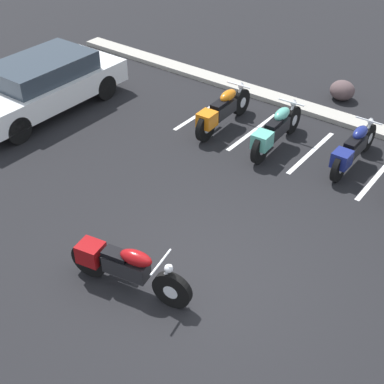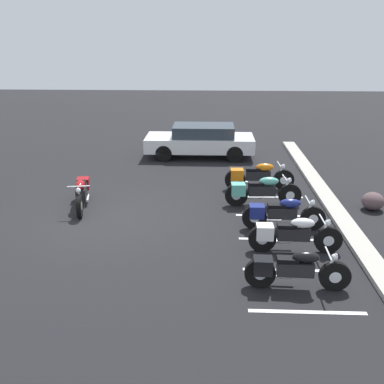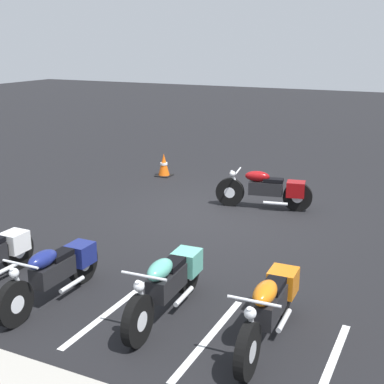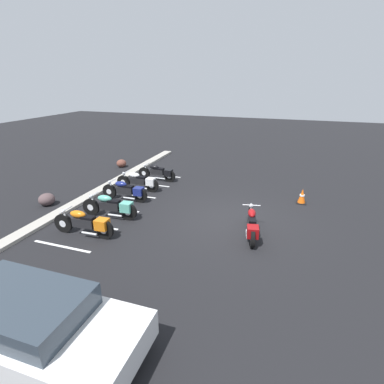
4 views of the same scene
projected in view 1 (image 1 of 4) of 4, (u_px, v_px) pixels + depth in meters
ground at (202, 281)px, 8.61m from camera, size 60.00×60.00×0.00m
motorcycle_maroon_featured at (123, 266)px, 8.25m from camera, size 2.12×0.75×0.84m
parked_bike_0 at (222, 111)px, 12.35m from camera, size 0.62×2.20×0.87m
parked_bike_1 at (275, 130)px, 11.62m from camera, size 0.62×2.20×0.86m
parked_bike_2 at (353, 149)px, 11.05m from camera, size 0.59×2.09×0.82m
car_white at (41, 84)px, 13.01m from camera, size 1.81×4.31×1.29m
concrete_curb at (360, 125)px, 12.64m from camera, size 18.00×0.50×0.12m
landscape_rock_0 at (342, 90)px, 13.70m from camera, size 0.80×0.78×0.50m
stall_line_0 at (201, 113)px, 13.23m from camera, size 0.10×2.10×0.00m
stall_line_1 at (253, 132)px, 12.49m from camera, size 0.10×2.10×0.00m
stall_line_2 at (311, 152)px, 11.76m from camera, size 0.10×2.10×0.00m
stall_line_3 at (377, 176)px, 11.02m from camera, size 0.10×2.10×0.00m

